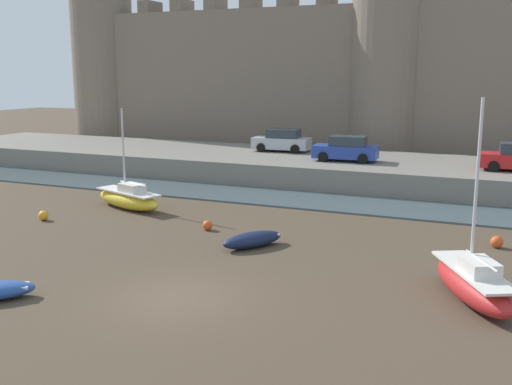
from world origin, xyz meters
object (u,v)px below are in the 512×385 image
at_px(rowboat_midflat_centre, 252,239).
at_px(mooring_buoy_off_centre, 43,216).
at_px(car_quay_centre_west, 346,149).
at_px(sailboat_midflat_right, 473,283).
at_px(mooring_buoy_near_channel, 497,242).
at_px(mooring_buoy_near_shore, 208,225).
at_px(car_quay_centre_east, 282,141).
at_px(sailboat_foreground_right, 128,198).

relative_size(rowboat_midflat_centre, mooring_buoy_off_centre, 5.89).
distance_m(mooring_buoy_off_centre, car_quay_centre_west, 19.10).
bearing_deg(sailboat_midflat_right, mooring_buoy_near_channel, 85.49).
height_order(mooring_buoy_near_shore, car_quay_centre_east, car_quay_centre_east).
relative_size(rowboat_midflat_centre, car_quay_centre_west, 0.68).
bearing_deg(mooring_buoy_off_centre, sailboat_foreground_right, 58.68).
relative_size(rowboat_midflat_centre, car_quay_centre_east, 0.68).
relative_size(mooring_buoy_near_channel, car_quay_centre_east, 0.12).
xyz_separation_m(rowboat_midflat_centre, sailboat_foreground_right, (-8.92, 3.94, 0.23)).
height_order(sailboat_midflat_right, sailboat_foreground_right, sailboat_midflat_right).
xyz_separation_m(car_quay_centre_east, car_quay_centre_west, (5.51, -2.82, 0.00)).
bearing_deg(car_quay_centre_west, mooring_buoy_off_centre, -125.40).
height_order(mooring_buoy_off_centre, mooring_buoy_near_channel, mooring_buoy_near_channel).
height_order(mooring_buoy_near_channel, car_quay_centre_west, car_quay_centre_west).
bearing_deg(sailboat_midflat_right, mooring_buoy_near_shore, 159.45).
relative_size(sailboat_midflat_right, mooring_buoy_near_shore, 13.90).
bearing_deg(rowboat_midflat_centre, mooring_buoy_near_shore, 150.59).
height_order(sailboat_foreground_right, car_quay_centre_west, sailboat_foreground_right).
bearing_deg(mooring_buoy_off_centre, sailboat_midflat_right, -8.13).
height_order(rowboat_midflat_centre, car_quay_centre_west, car_quay_centre_west).
distance_m(rowboat_midflat_centre, mooring_buoy_off_centre, 11.24).
height_order(sailboat_foreground_right, mooring_buoy_near_channel, sailboat_foreground_right).
xyz_separation_m(sailboat_foreground_right, car_quay_centre_west, (8.68, 11.67, 1.69)).
bearing_deg(mooring_buoy_off_centre, car_quay_centre_west, 54.60).
height_order(sailboat_foreground_right, car_quay_centre_east, sailboat_foreground_right).
xyz_separation_m(mooring_buoy_near_channel, mooring_buoy_near_shore, (-12.31, -2.24, -0.02)).
xyz_separation_m(rowboat_midflat_centre, mooring_buoy_near_channel, (9.32, 3.93, -0.09)).
height_order(mooring_buoy_near_shore, car_quay_centre_west, car_quay_centre_west).
bearing_deg(rowboat_midflat_centre, sailboat_foreground_right, 156.15).
height_order(sailboat_midflat_right, mooring_buoy_near_shore, sailboat_midflat_right).
relative_size(mooring_buoy_off_centre, mooring_buoy_near_channel, 0.97).
relative_size(mooring_buoy_near_channel, car_quay_centre_west, 0.12).
bearing_deg(sailboat_foreground_right, car_quay_centre_east, 77.64).
height_order(sailboat_midflat_right, car_quay_centre_east, sailboat_midflat_right).
distance_m(car_quay_centre_east, car_quay_centre_west, 6.19).
height_order(sailboat_foreground_right, mooring_buoy_near_shore, sailboat_foreground_right).
distance_m(sailboat_midflat_right, mooring_buoy_near_shore, 12.59).
xyz_separation_m(mooring_buoy_near_shore, car_quay_centre_east, (-2.75, 16.75, 2.03)).
bearing_deg(rowboat_midflat_centre, mooring_buoy_near_channel, 22.87).
relative_size(sailboat_foreground_right, mooring_buoy_off_centre, 10.83).
distance_m(mooring_buoy_near_shore, car_quay_centre_west, 14.34).
bearing_deg(mooring_buoy_near_channel, sailboat_midflat_right, -94.51).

